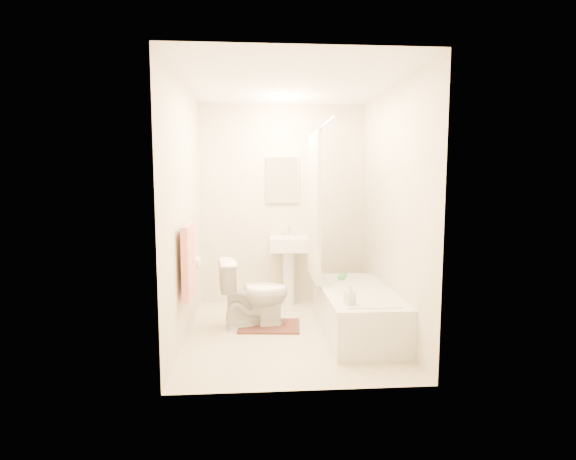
{
  "coord_description": "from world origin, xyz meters",
  "views": [
    {
      "loc": [
        -0.33,
        -4.26,
        1.51
      ],
      "look_at": [
        0.0,
        0.25,
        1.0
      ],
      "focal_mm": 28.0,
      "sensor_mm": 36.0,
      "label": 1
    }
  ],
  "objects": [
    {
      "name": "soap_bottle",
      "position": [
        0.48,
        -0.53,
        0.52
      ],
      "size": [
        0.1,
        0.1,
        0.18
      ],
      "primitive_type": "imported",
      "rotation": [
        0.0,
        0.0,
        0.35
      ],
      "color": "white",
      "rests_on": "bathtub"
    },
    {
      "name": "toilet_paper",
      "position": [
        -0.93,
        0.12,
        0.7
      ],
      "size": [
        0.11,
        0.12,
        0.12
      ],
      "primitive_type": "cylinder",
      "rotation": [
        0.0,
        1.57,
        0.0
      ],
      "color": "white",
      "rests_on": "wall_left"
    },
    {
      "name": "floor",
      "position": [
        0.0,
        0.0,
        0.0
      ],
      "size": [
        2.4,
        2.4,
        0.0
      ],
      "primitive_type": "plane",
      "color": "beige",
      "rests_on": "ground"
    },
    {
      "name": "ceiling",
      "position": [
        0.0,
        0.0,
        2.4
      ],
      "size": [
        2.4,
        2.4,
        0.0
      ],
      "primitive_type": "plane",
      "color": "white",
      "rests_on": "ground"
    },
    {
      "name": "towel_bar",
      "position": [
        -0.96,
        -0.25,
        1.1
      ],
      "size": [
        0.02,
        0.6,
        0.02
      ],
      "primitive_type": "cylinder",
      "rotation": [
        1.57,
        0.0,
        0.0
      ],
      "color": "silver",
      "rests_on": "wall_left"
    },
    {
      "name": "sink",
      "position": [
        0.07,
        1.06,
        0.45
      ],
      "size": [
        0.47,
        0.39,
        0.9
      ],
      "primitive_type": null,
      "rotation": [
        0.0,
        0.0,
        -0.05
      ],
      "color": "white",
      "rests_on": "floor"
    },
    {
      "name": "towel",
      "position": [
        -0.93,
        -0.25,
        0.78
      ],
      "size": [
        0.06,
        0.45,
        0.66
      ],
      "primitive_type": "cube",
      "color": "#CC7266",
      "rests_on": "towel_bar"
    },
    {
      "name": "wall_right",
      "position": [
        1.0,
        0.0,
        1.2
      ],
      "size": [
        0.02,
        2.4,
        2.4
      ],
      "primitive_type": "cube",
      "color": "beige",
      "rests_on": "ground"
    },
    {
      "name": "mirror",
      "position": [
        0.0,
        1.18,
        1.5
      ],
      "size": [
        0.4,
        0.03,
        0.55
      ],
      "primitive_type": "cube",
      "color": "white",
      "rests_on": "wall_back"
    },
    {
      "name": "curtain_rod",
      "position": [
        0.3,
        0.1,
        2.0
      ],
      "size": [
        0.03,
        1.7,
        0.03
      ],
      "primitive_type": "cylinder",
      "rotation": [
        1.57,
        0.0,
        0.0
      ],
      "color": "silver",
      "rests_on": "wall_back"
    },
    {
      "name": "shower_curtain",
      "position": [
        0.3,
        0.5,
        1.22
      ],
      "size": [
        0.04,
        0.8,
        1.55
      ],
      "primitive_type": "cube",
      "color": "silver",
      "rests_on": "curtain_rod"
    },
    {
      "name": "wall_left",
      "position": [
        -1.0,
        0.0,
        1.2
      ],
      "size": [
        0.02,
        2.4,
        2.4
      ],
      "primitive_type": "cube",
      "color": "beige",
      "rests_on": "ground"
    },
    {
      "name": "bath_mat",
      "position": [
        -0.19,
        0.22,
        0.01
      ],
      "size": [
        0.65,
        0.52,
        0.02
      ],
      "primitive_type": "cube",
      "rotation": [
        0.0,
        0.0,
        -0.09
      ],
      "color": "#472620",
      "rests_on": "floor"
    },
    {
      "name": "wall_back",
      "position": [
        0.0,
        1.2,
        1.2
      ],
      "size": [
        2.0,
        0.02,
        2.4
      ],
      "primitive_type": "cube",
      "color": "beige",
      "rests_on": "ground"
    },
    {
      "name": "bathtub",
      "position": [
        0.67,
        0.01,
        0.22
      ],
      "size": [
        0.67,
        1.53,
        0.43
      ],
      "primitive_type": null,
      "color": "silver",
      "rests_on": "floor"
    },
    {
      "name": "toilet",
      "position": [
        -0.35,
        0.26,
        0.35
      ],
      "size": [
        0.75,
        0.48,
        0.7
      ],
      "primitive_type": "imported",
      "rotation": [
        0.0,
        0.0,
        1.7
      ],
      "color": "white",
      "rests_on": "floor"
    },
    {
      "name": "scrub_brush",
      "position": [
        0.61,
        0.5,
        0.45
      ],
      "size": [
        0.14,
        0.22,
        0.04
      ],
      "primitive_type": "cube",
      "rotation": [
        0.0,
        0.0,
        -0.35
      ],
      "color": "green",
      "rests_on": "bathtub"
    }
  ]
}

